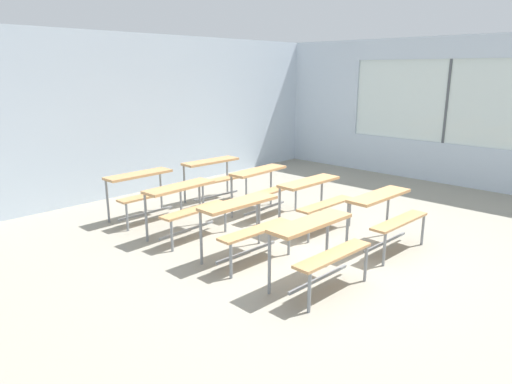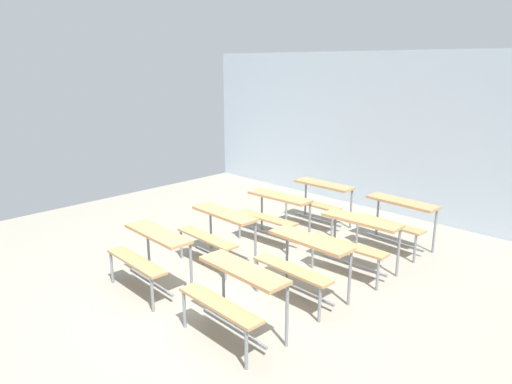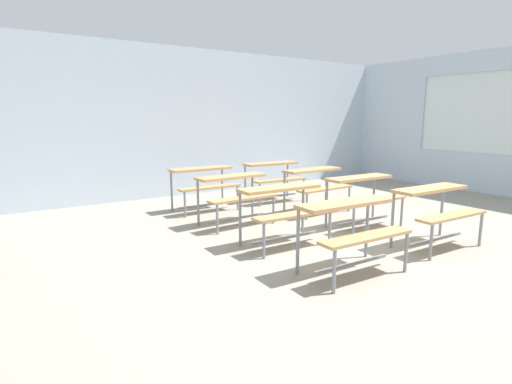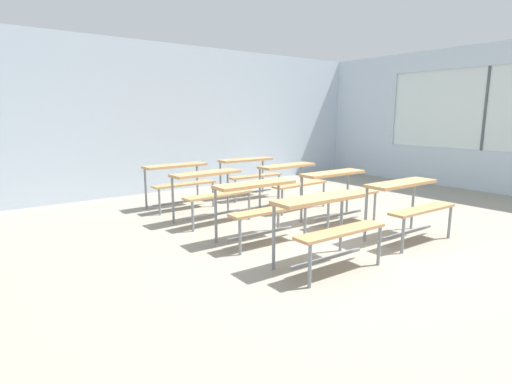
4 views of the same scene
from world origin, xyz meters
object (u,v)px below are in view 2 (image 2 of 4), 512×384
Objects in this scene: desk_bench_r0c1 at (235,287)px; desk_bench_r3c0 at (319,194)px; desk_bench_r2c1 at (357,233)px; desk_bench_r0c0 at (151,247)px; desk_bench_r2c0 at (275,207)px; desk_bench_r3c1 at (397,213)px; desk_bench_r1c1 at (304,255)px; desk_bench_r1c0 at (218,226)px.

desk_bench_r0c1 and desk_bench_r3c0 have the same top height.
desk_bench_r2c1 is 1.02× the size of desk_bench_r3c0.
desk_bench_r0c0 is at bearing -90.47° from desk_bench_r3c0.
desk_bench_r2c1 is at bearing 91.59° from desk_bench_r0c1.
desk_bench_r0c1 is 3.74m from desk_bench_r3c0.
desk_bench_r2c0 is 1.12m from desk_bench_r3c0.
desk_bench_r3c1 is (-0.04, 1.18, 0.00)m from desk_bench_r2c1.
desk_bench_r2c0 is at bearing -91.79° from desk_bench_r3c0.
desk_bench_r3c1 is at bearing 91.53° from desk_bench_r1c1.
desk_bench_r0c0 is 1.53m from desk_bench_r0c1.
desk_bench_r2c0 is (-0.02, 2.32, 0.00)m from desk_bench_r0c0.
desk_bench_r1c1 is 0.99× the size of desk_bench_r2c1.
desk_bench_r2c0 is (-0.01, 1.20, 0.00)m from desk_bench_r1c0.
desk_bench_r2c1 is (0.04, 1.08, 0.00)m from desk_bench_r1c1.
desk_bench_r2c0 and desk_bench_r3c0 have the same top height.
desk_bench_r0c0 is 1.00× the size of desk_bench_r1c1.
desk_bench_r0c1 is 2.22m from desk_bench_r2c1.
desk_bench_r0c0 is at bearing -87.69° from desk_bench_r1c0.
desk_bench_r2c1 is at bearing -38.07° from desk_bench_r3c0.
desk_bench_r2c1 is (1.56, -0.07, 0.00)m from desk_bench_r2c0.
desk_bench_r3c0 is at bearing 139.64° from desk_bench_r2c1.
desk_bench_r0c0 and desk_bench_r3c0 have the same top height.
desk_bench_r3c0 is (0.02, 2.31, 0.00)m from desk_bench_r1c0.
desk_bench_r0c1 is at bearing -33.75° from desk_bench_r1c0.
desk_bench_r1c0 is 0.99× the size of desk_bench_r3c1.
desk_bench_r3c0 is at bearing -177.56° from desk_bench_r3c1.
desk_bench_r0c1 is 1.89m from desk_bench_r1c0.
desk_bench_r0c1 and desk_bench_r3c1 have the same top height.
desk_bench_r0c1 is 0.99× the size of desk_bench_r2c0.
desk_bench_r3c0 is 1.50m from desk_bench_r3c1.
desk_bench_r3c0 is (0.01, 3.44, 0.00)m from desk_bench_r0c0.
desk_bench_r1c0 is 1.52m from desk_bench_r1c1.
desk_bench_r0c0 is at bearing -127.08° from desk_bench_r2c1.
desk_bench_r0c1 is 0.99× the size of desk_bench_r2c1.
desk_bench_r2c0 is at bearing 174.72° from desk_bench_r2c1.
desk_bench_r0c0 is 1.90m from desk_bench_r1c1.
desk_bench_r0c1 is at bearing -87.16° from desk_bench_r1c1.
desk_bench_r0c0 and desk_bench_r2c1 have the same top height.
desk_bench_r1c1 is at bearing -94.70° from desk_bench_r2c1.
desk_bench_r3c1 is (1.50, -0.01, 0.00)m from desk_bench_r3c0.
desk_bench_r1c1 is 1.08m from desk_bench_r2c1.
desk_bench_r2c0 is at bearing 144.46° from desk_bench_r1c1.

